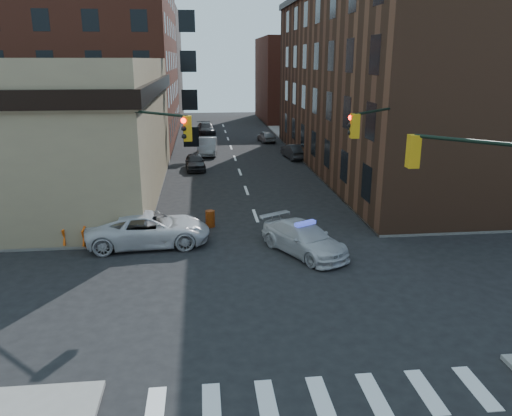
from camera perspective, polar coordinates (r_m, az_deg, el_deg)
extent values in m
plane|color=black|center=(20.44, 2.99, -9.34)|extent=(140.00, 140.00, 0.00)
cube|color=gray|center=(57.83, 20.77, 6.77)|extent=(34.00, 54.50, 0.15)
cube|color=#5D2A1D|center=(60.22, -22.30, 18.41)|extent=(25.00, 25.00, 24.00)
cube|color=#503020|center=(43.72, 15.74, 13.51)|extent=(14.00, 34.00, 14.00)
cube|color=brown|center=(81.17, -16.01, 15.39)|extent=(20.00, 18.00, 16.00)
cube|color=#5D2A1D|center=(78.06, 6.59, 14.40)|extent=(16.00, 16.00, 12.00)
cylinder|color=black|center=(15.91, 25.25, 6.75)|extent=(3.27, 3.27, 0.12)
cube|color=#BF8C0C|center=(16.65, 17.53, 6.20)|extent=(0.35, 0.35, 1.05)
sphere|color=#FF0C05|center=(16.80, 17.92, 7.46)|extent=(0.22, 0.22, 0.22)
sphere|color=black|center=(16.85, 17.82, 6.36)|extent=(0.22, 0.22, 0.22)
sphere|color=black|center=(16.91, 17.72, 5.26)|extent=(0.22, 0.22, 0.22)
cylinder|color=black|center=(25.17, -14.77, 5.11)|extent=(0.20, 0.20, 8.00)
cylinder|color=black|center=(26.15, -14.16, -2.95)|extent=(0.44, 0.44, 0.50)
cylinder|color=black|center=(23.05, -11.81, 10.59)|extent=(3.27, 3.27, 0.12)
cube|color=#BF8C0C|center=(21.43, -7.83, 9.00)|extent=(0.35, 0.35, 1.05)
sphere|color=#FF0C05|center=(21.24, -8.30, 9.86)|extent=(0.22, 0.22, 0.22)
sphere|color=black|center=(21.28, -8.26, 8.98)|extent=(0.22, 0.22, 0.22)
sphere|color=black|center=(21.33, -8.22, 8.10)|extent=(0.22, 0.22, 0.22)
cylinder|color=black|center=(26.76, 15.53, 5.72)|extent=(0.20, 0.20, 8.00)
cylinder|color=black|center=(27.69, 14.93, -1.91)|extent=(0.44, 0.44, 0.50)
cylinder|color=black|center=(24.38, 13.82, 10.78)|extent=(3.27, 3.27, 0.12)
cube|color=#BF8C0C|center=(22.44, 11.22, 9.17)|extent=(0.35, 0.35, 1.05)
sphere|color=#FF0C05|center=(22.50, 10.77, 10.12)|extent=(0.22, 0.22, 0.22)
sphere|color=black|center=(22.53, 10.73, 9.28)|extent=(0.22, 0.22, 0.22)
sphere|color=black|center=(22.58, 10.68, 8.45)|extent=(0.22, 0.22, 0.22)
cylinder|color=black|center=(45.98, 7.16, 7.15)|extent=(0.24, 0.24, 2.60)
sphere|color=#945315|center=(45.69, 7.25, 9.69)|extent=(3.00, 3.00, 3.00)
cylinder|color=black|center=(53.70, 5.21, 8.58)|extent=(0.24, 0.24, 2.60)
sphere|color=#945315|center=(53.46, 5.26, 10.75)|extent=(3.00, 3.00, 3.00)
imported|color=#BBBBBF|center=(23.95, 5.51, -3.50)|extent=(4.18, 5.38, 1.46)
imported|color=silver|center=(25.41, -12.15, -2.34)|extent=(6.21, 3.18, 1.68)
imported|color=black|center=(42.33, -6.97, 5.26)|extent=(1.84, 4.01, 1.33)
imported|color=gray|center=(49.03, -5.56, 7.03)|extent=(2.04, 5.01, 1.62)
imported|color=black|center=(62.62, -5.75, 9.02)|extent=(2.52, 5.03, 1.40)
imported|color=black|center=(46.98, 4.37, 6.48)|extent=(1.98, 4.28, 1.36)
imported|color=gray|center=(56.57, 1.19, 8.22)|extent=(1.96, 3.88, 1.27)
imported|color=black|center=(26.20, -20.08, -2.06)|extent=(0.65, 0.46, 1.70)
imported|color=black|center=(27.19, -21.52, -1.71)|extent=(0.95, 0.90, 1.55)
imported|color=#1F242F|center=(29.88, -20.77, 0.25)|extent=(1.16, 0.82, 1.83)
cylinder|color=#C34F09|center=(24.33, 4.61, -3.81)|extent=(0.67, 0.67, 0.93)
cylinder|color=#D65C0A|center=(27.76, -5.26, -1.22)|extent=(0.67, 0.67, 0.92)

